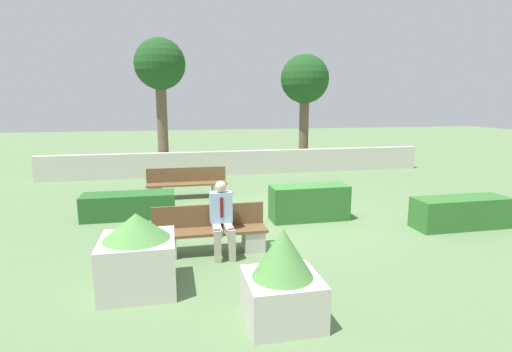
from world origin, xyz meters
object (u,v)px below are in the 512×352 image
bench_left_side (187,186)px  tree_center_left (305,82)px  person_seated_man (222,215)px  tree_leftmost (160,69)px  bench_front (210,235)px  planter_corner_right (138,254)px  planter_corner_left (282,279)px

bench_left_side → tree_center_left: bearing=53.4°
person_seated_man → tree_leftmost: bearing=97.7°
bench_front → tree_leftmost: bearing=96.4°
bench_front → planter_corner_right: bearing=-132.7°
person_seated_man → tree_center_left: size_ratio=0.29×
planter_corner_right → person_seated_man: bearing=39.2°
tree_leftmost → tree_center_left: tree_leftmost is taller
bench_left_side → person_seated_man: person_seated_man is taller
bench_left_side → planter_corner_left: planter_corner_left is taller
person_seated_man → tree_leftmost: tree_leftmost is taller
planter_corner_left → tree_center_left: bearing=70.1°
planter_corner_right → tree_leftmost: 9.73m
tree_center_left → bench_left_side: bearing=-137.4°
planter_corner_right → tree_center_left: bearing=59.8°
tree_leftmost → bench_front: bearing=-83.6°
planter_corner_right → bench_front: bearing=47.3°
planter_corner_left → planter_corner_right: (-1.76, 1.22, 0.00)m
planter_corner_left → planter_corner_right: bearing=145.4°
planter_corner_left → bench_left_side: bearing=97.3°
bench_left_side → tree_leftmost: 5.10m
planter_corner_left → tree_leftmost: bearing=98.4°
bench_front → person_seated_man: person_seated_man is taller
person_seated_man → tree_leftmost: 8.72m
planter_corner_left → planter_corner_right: planter_corner_left is taller
planter_corner_right → tree_center_left: (5.82, 10.00, 2.88)m
bench_front → tree_center_left: bearing=61.9°
person_seated_man → bench_front: bearing=144.3°
planter_corner_right → tree_leftmost: (0.24, 9.18, 3.22)m
person_seated_man → tree_center_left: 10.34m
planter_corner_left → tree_leftmost: size_ratio=0.24×
bench_front → tree_center_left: tree_center_left is taller
bench_front → tree_center_left: (4.69, 8.77, 3.10)m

